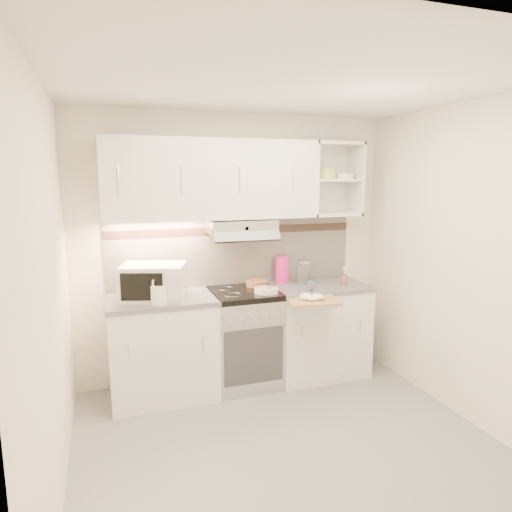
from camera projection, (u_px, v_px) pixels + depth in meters
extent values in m
plane|color=gray|center=(290.00, 447.00, 3.29)|extent=(3.00, 3.00, 0.00)
cube|color=white|center=(234.00, 248.00, 4.38)|extent=(3.00, 0.04, 2.50)
cube|color=white|center=(434.00, 354.00, 1.77)|extent=(3.00, 0.04, 2.50)
cube|color=white|center=(49.00, 297.00, 2.60)|extent=(0.04, 2.80, 2.50)
cube|color=white|center=(469.00, 265.00, 3.55)|extent=(0.04, 2.80, 2.50)
cube|color=white|center=(295.00, 84.00, 2.86)|extent=(3.00, 2.80, 0.04)
cube|color=silver|center=(235.00, 251.00, 4.37)|extent=(2.40, 0.02, 0.64)
cube|color=#37261E|center=(235.00, 230.00, 4.33)|extent=(2.40, 0.01, 0.08)
cube|color=white|center=(212.00, 180.00, 4.03)|extent=(1.90, 0.34, 0.70)
cube|color=white|center=(333.00, 179.00, 4.41)|extent=(0.50, 0.34, 0.70)
cylinder|color=#BCD351|center=(326.00, 174.00, 4.37)|extent=(0.19, 0.19, 0.10)
cylinder|color=white|center=(344.00, 176.00, 4.44)|extent=(0.18, 0.18, 0.06)
cube|color=#B7B7BC|center=(240.00, 226.00, 4.15)|extent=(0.60, 0.40, 0.12)
cube|color=white|center=(163.00, 349.00, 4.00)|extent=(0.90, 0.60, 0.86)
cube|color=slate|center=(161.00, 300.00, 3.92)|extent=(0.92, 0.62, 0.04)
cube|color=white|center=(317.00, 331.00, 4.48)|extent=(0.90, 0.60, 0.86)
cube|color=slate|center=(318.00, 286.00, 4.40)|extent=(0.92, 0.62, 0.04)
cube|color=#B7B7BC|center=(244.00, 340.00, 4.24)|extent=(0.60, 0.58, 0.85)
cube|color=black|center=(244.00, 293.00, 4.16)|extent=(0.60, 0.60, 0.05)
cube|color=silver|center=(153.00, 281.00, 3.87)|extent=(0.61, 0.52, 0.30)
cube|color=black|center=(156.00, 287.00, 3.69)|extent=(0.33, 0.12, 0.23)
cylinder|color=white|center=(159.00, 294.00, 3.72)|extent=(0.14, 0.14, 0.16)
cone|color=white|center=(171.00, 290.00, 3.79)|extent=(0.20, 0.11, 0.12)
torus|color=white|center=(159.00, 282.00, 3.70)|extent=(0.12, 0.06, 0.13)
cylinder|color=white|center=(266.00, 292.00, 4.09)|extent=(0.22, 0.22, 0.01)
cylinder|color=white|center=(266.00, 290.00, 4.09)|extent=(0.22, 0.22, 0.01)
cylinder|color=white|center=(266.00, 289.00, 4.08)|extent=(0.22, 0.22, 0.01)
cube|color=silver|center=(266.00, 288.00, 4.08)|extent=(0.14, 0.07, 0.01)
cylinder|color=#B89241|center=(257.00, 283.00, 4.33)|extent=(0.20, 0.20, 0.05)
cylinder|color=#E3228C|center=(282.00, 269.00, 4.45)|extent=(0.13, 0.13, 0.26)
cube|color=#E3228C|center=(287.00, 265.00, 4.49)|extent=(0.03, 0.04, 0.11)
cylinder|color=white|center=(304.00, 273.00, 4.40)|extent=(0.12, 0.12, 0.21)
cylinder|color=#B7B7BC|center=(304.00, 262.00, 4.38)|extent=(0.12, 0.12, 0.02)
cylinder|color=white|center=(310.00, 287.00, 4.15)|extent=(0.05, 0.05, 0.07)
cylinder|color=blue|center=(311.00, 282.00, 4.14)|extent=(0.06, 0.06, 0.02)
cone|color=pink|center=(344.00, 279.00, 4.38)|extent=(0.07, 0.07, 0.11)
cube|color=#AE8050|center=(312.00, 300.00, 3.95)|extent=(0.49, 0.45, 0.02)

